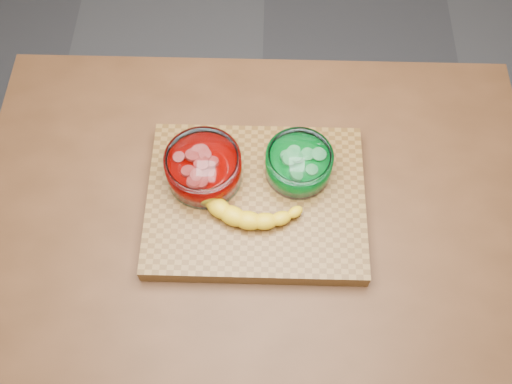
{
  "coord_description": "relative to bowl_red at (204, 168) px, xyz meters",
  "views": [
    {
      "loc": [
        0.01,
        -0.54,
        1.98
      ],
      "look_at": [
        0.0,
        0.0,
        0.96
      ],
      "focal_mm": 40.0,
      "sensor_mm": 36.0,
      "label": 1
    }
  ],
  "objects": [
    {
      "name": "cutting_board",
      "position": [
        0.11,
        -0.04,
        -0.06
      ],
      "size": [
        0.45,
        0.35,
        0.04
      ],
      "primitive_type": "cube",
      "color": "brown",
      "rests_on": "counter"
    },
    {
      "name": "bowl_red",
      "position": [
        0.0,
        0.0,
        0.0
      ],
      "size": [
        0.16,
        0.16,
        0.07
      ],
      "color": "white",
      "rests_on": "cutting_board"
    },
    {
      "name": "banana",
      "position": [
        0.09,
        -0.05,
        -0.02
      ],
      "size": [
        0.26,
        0.17,
        0.04
      ],
      "primitive_type": null,
      "color": "yellow",
      "rests_on": "cutting_board"
    },
    {
      "name": "ground",
      "position": [
        0.11,
        -0.04,
        -0.98
      ],
      "size": [
        3.5,
        3.5,
        0.0
      ],
      "primitive_type": "plane",
      "color": "#525256",
      "rests_on": "ground"
    },
    {
      "name": "counter",
      "position": [
        0.11,
        -0.04,
        -0.53
      ],
      "size": [
        1.2,
        0.8,
        0.9
      ],
      "primitive_type": "cube",
      "color": "#512F18",
      "rests_on": "ground"
    },
    {
      "name": "bowl_green",
      "position": [
        0.19,
        0.02,
        -0.0
      ],
      "size": [
        0.14,
        0.14,
        0.06
      ],
      "color": "white",
      "rests_on": "cutting_board"
    }
  ]
}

